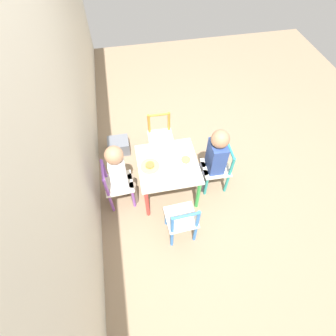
{
  "coord_description": "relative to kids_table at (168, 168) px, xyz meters",
  "views": [
    {
      "loc": [
        -1.44,
        0.28,
        2.33
      ],
      "look_at": [
        0.0,
        0.0,
        0.38
      ],
      "focal_mm": 28.0,
      "sensor_mm": 36.0,
      "label": 1
    }
  ],
  "objects": [
    {
      "name": "plate_front",
      "position": [
        -0.0,
        -0.17,
        0.08
      ],
      "size": [
        0.19,
        0.19,
        0.03
      ],
      "color": "white",
      "rests_on": "kids_table"
    },
    {
      "name": "house_wall",
      "position": [
        0.0,
        0.73,
        0.92
      ],
      "size": [
        6.0,
        0.06,
        2.6
      ],
      "color": "beige",
      "rests_on": "ground_plane"
    },
    {
      "name": "storage_bin",
      "position": [
        0.64,
        0.45,
        -0.29
      ],
      "size": [
        0.2,
        0.24,
        0.16
      ],
      "color": "slate",
      "rests_on": "ground_plane"
    },
    {
      "name": "chair_teal",
      "position": [
        -0.02,
        -0.5,
        -0.11
      ],
      "size": [
        0.27,
        0.27,
        0.53
      ],
      "rotation": [
        0.0,
        0.0,
        -3.17
      ],
      "color": "silver",
      "rests_on": "ground_plane"
    },
    {
      "name": "kids_table",
      "position": [
        0.0,
        0.0,
        0.0
      ],
      "size": [
        0.55,
        0.55,
        0.45
      ],
      "color": "silver",
      "rests_on": "ground_plane"
    },
    {
      "name": "child_back",
      "position": [
        -0.02,
        0.44,
        0.09
      ],
      "size": [
        0.21,
        0.22,
        0.77
      ],
      "rotation": [
        0.0,
        0.0,
        0.05
      ],
      "color": "#7A6B5B",
      "rests_on": "ground_plane"
    },
    {
      "name": "chair_blue",
      "position": [
        -0.5,
        -0.02,
        -0.11
      ],
      "size": [
        0.27,
        0.27,
        0.53
      ],
      "rotation": [
        0.0,
        0.0,
        -4.66
      ],
      "color": "silver",
      "rests_on": "ground_plane"
    },
    {
      "name": "child_front",
      "position": [
        -0.01,
        -0.44,
        0.09
      ],
      "size": [
        0.2,
        0.22,
        0.78
      ],
      "rotation": [
        0.0,
        0.0,
        -3.17
      ],
      "color": "#38383D",
      "rests_on": "ground_plane"
    },
    {
      "name": "chair_orange",
      "position": [
        0.5,
        -0.01,
        -0.11
      ],
      "size": [
        0.27,
        0.27,
        0.53
      ],
      "rotation": [
        0.0,
        0.0,
        -1.6
      ],
      "color": "silver",
      "rests_on": "ground_plane"
    },
    {
      "name": "ground_plane",
      "position": [
        0.0,
        0.0,
        -0.38
      ],
      "size": [
        6.0,
        6.0,
        0.0
      ],
      "primitive_type": "plane",
      "color": "#8C755B"
    },
    {
      "name": "plate_back",
      "position": [
        0.0,
        0.17,
        0.08
      ],
      "size": [
        0.18,
        0.18,
        0.03
      ],
      "color": "#EADB66",
      "rests_on": "kids_table"
    },
    {
      "name": "chair_purple",
      "position": [
        -0.02,
        0.5,
        -0.11
      ],
      "size": [
        0.27,
        0.27,
        0.53
      ],
      "rotation": [
        0.0,
        0.0,
        0.05
      ],
      "color": "silver",
      "rests_on": "ground_plane"
    }
  ]
}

